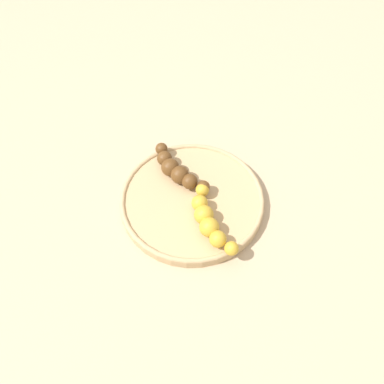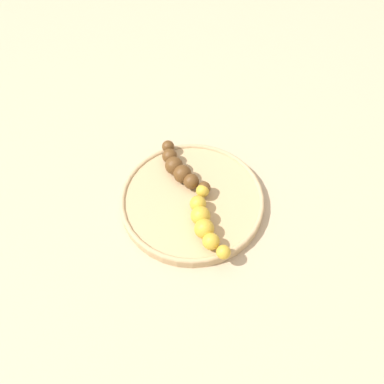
% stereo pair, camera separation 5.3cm
% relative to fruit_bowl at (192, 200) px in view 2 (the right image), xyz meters
% --- Properties ---
extents(ground_plane, '(2.40, 2.40, 0.00)m').
position_rel_fruit_bowl_xyz_m(ground_plane, '(0.00, 0.00, -0.01)').
color(ground_plane, tan).
extents(fruit_bowl, '(0.28, 0.28, 0.02)m').
position_rel_fruit_bowl_xyz_m(fruit_bowl, '(0.00, 0.00, 0.00)').
color(fruit_bowl, tan).
rests_on(fruit_bowl, ground_plane).
extents(banana_spotted, '(0.16, 0.06, 0.04)m').
position_rel_fruit_bowl_xyz_m(banana_spotted, '(0.07, -0.00, 0.03)').
color(banana_spotted, gold).
rests_on(banana_spotted, fruit_bowl).
extents(banana_overripe, '(0.15, 0.06, 0.04)m').
position_rel_fruit_bowl_xyz_m(banana_overripe, '(-0.06, 0.00, 0.03)').
color(banana_overripe, '#593819').
rests_on(banana_overripe, fruit_bowl).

